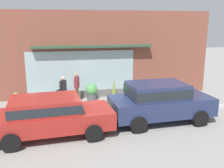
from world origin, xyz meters
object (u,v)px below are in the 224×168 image
pedestrian_passerby (77,85)px  potted_plant_trailing_edge (114,89)px  pedestrian_with_handbag (63,90)px  potted_plant_doorstep (16,98)px  potted_plant_low_front (92,92)px  parked_car_red (50,114)px  potted_plant_window_left (157,91)px  fire_hydrant (70,101)px  potted_plant_window_right (62,96)px  parked_car_navy (159,100)px

pedestrian_passerby → potted_plant_trailing_edge: pedestrian_passerby is taller
pedestrian_with_handbag → potted_plant_doorstep: 2.73m
potted_plant_doorstep → potted_plant_trailing_edge: (5.26, -0.06, 0.25)m
potted_plant_trailing_edge → potted_plant_low_front: (-1.26, -0.04, -0.07)m
potted_plant_trailing_edge → potted_plant_low_front: 1.26m
parked_car_red → potted_plant_low_front: 4.74m
potted_plant_doorstep → potted_plant_window_left: (7.75, -0.21, 0.06)m
potted_plant_trailing_edge → potted_plant_window_left: (2.49, -0.15, -0.19)m
fire_hydrant → potted_plant_window_right: size_ratio=1.69×
parked_car_red → pedestrian_with_handbag: bearing=76.8°
pedestrian_passerby → parked_car_navy: parked_car_navy is taller
pedestrian_passerby → potted_plant_low_front: (0.81, 0.11, -0.43)m
pedestrian_with_handbag → potted_plant_trailing_edge: 3.00m
pedestrian_passerby → potted_plant_trailing_edge: size_ratio=1.35×
pedestrian_with_handbag → potted_plant_low_front: pedestrian_with_handbag is taller
parked_car_red → potted_plant_trailing_edge: (3.33, 4.29, -0.30)m
potted_plant_window_right → parked_car_navy: bearing=-43.0°
potted_plant_doorstep → parked_car_navy: bearing=-30.0°
parked_car_red → fire_hydrant: bearing=68.3°
parked_car_navy → potted_plant_window_right: 5.69m
fire_hydrant → parked_car_red: bearing=-107.4°
potted_plant_doorstep → potted_plant_trailing_edge: size_ratio=0.54×
pedestrian_passerby → potted_plant_trailing_edge: bearing=119.4°
potted_plant_window_left → potted_plant_window_right: (-5.40, 0.31, -0.09)m
pedestrian_passerby → potted_plant_trailing_edge: (2.07, 0.16, -0.36)m
parked_car_navy → pedestrian_with_handbag: bearing=143.0°
pedestrian_with_handbag → parked_car_red: pedestrian_with_handbag is taller
potted_plant_window_left → potted_plant_window_right: potted_plant_window_left is taller
fire_hydrant → pedestrian_with_handbag: pedestrian_with_handbag is taller
parked_car_navy → potted_plant_low_front: parked_car_navy is taller
parked_car_red → potted_plant_window_right: size_ratio=7.95×
pedestrian_with_handbag → parked_car_red: bearing=36.7°
pedestrian_passerby → potted_plant_window_left: (4.57, 0.01, -0.55)m
fire_hydrant → parked_car_red: size_ratio=0.21×
potted_plant_doorstep → fire_hydrant: bearing=-32.0°
potted_plant_doorstep → potted_plant_window_left: bearing=-1.5°
fire_hydrant → parked_car_navy: size_ratio=0.22×
potted_plant_trailing_edge → parked_car_red: bearing=-127.8°
fire_hydrant → potted_plant_window_left: bearing=16.8°
potted_plant_window_right → fire_hydrant: bearing=-77.8°
fire_hydrant → potted_plant_window_left: 5.23m
fire_hydrant → potted_plant_doorstep: bearing=148.0°
parked_car_red → potted_plant_trailing_edge: parked_car_red is taller
potted_plant_trailing_edge → potted_plant_window_right: potted_plant_trailing_edge is taller
potted_plant_window_right → potted_plant_window_left: bearing=-3.3°
fire_hydrant → potted_plant_window_left: size_ratio=1.23×
fire_hydrant → pedestrian_passerby: 1.63m
pedestrian_passerby → potted_plant_window_left: size_ratio=1.99×
potted_plant_window_left → fire_hydrant: bearing=-163.2°
potted_plant_trailing_edge → potted_plant_window_left: 2.50m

